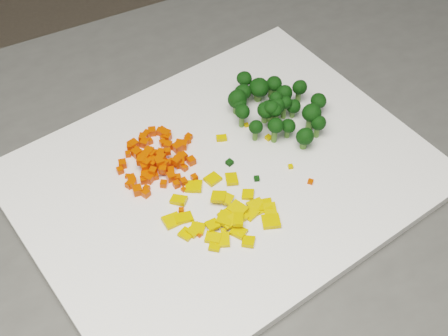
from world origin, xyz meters
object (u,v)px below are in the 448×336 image
object	(u,v)px
counter_block	(232,311)
carrot_pile	(160,156)
pepper_pile	(225,212)
broccoli_pile	(277,101)
cutting_board	(224,177)

from	to	relation	value
counter_block	carrot_pile	distance (m)	0.49
pepper_pile	counter_block	bearing A→B (deg)	66.46
carrot_pile	pepper_pile	size ratio (longest dim) A/B	0.86
counter_block	broccoli_pile	size ratio (longest dim) A/B	7.66
broccoli_pile	counter_block	bearing A→B (deg)	-155.90
cutting_board	pepper_pile	distance (m)	0.07
counter_block	broccoli_pile	xyz separation A→B (m)	(0.07, 0.03, 0.49)
pepper_pile	broccoli_pile	bearing A→B (deg)	50.64
pepper_pile	broccoli_pile	world-z (taller)	broccoli_pile
counter_block	pepper_pile	bearing A→B (deg)	-113.54
cutting_board	broccoli_pile	distance (m)	0.13
cutting_board	broccoli_pile	world-z (taller)	broccoli_pile
carrot_pile	cutting_board	bearing A→B (deg)	-28.35
counter_block	cutting_board	xyz separation A→B (m)	(-0.03, -0.04, 0.46)
cutting_board	broccoli_pile	xyz separation A→B (m)	(0.10, 0.07, 0.04)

